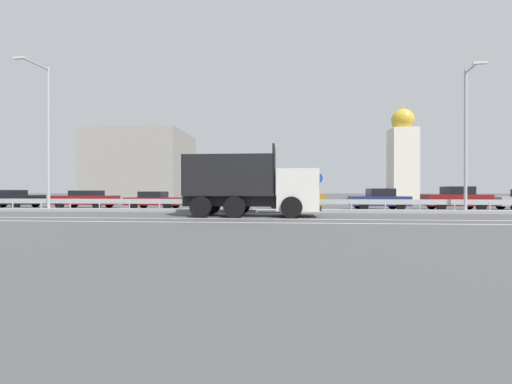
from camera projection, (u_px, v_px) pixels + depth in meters
ground_plane at (267, 215)px, 18.72m from camera, size 320.00×320.00×0.00m
lane_strip_0 at (247, 219)px, 15.91m from camera, size 64.34×0.16×0.01m
lane_strip_1 at (242, 223)px, 14.05m from camera, size 64.34×0.16×0.01m
median_island at (269, 211)px, 20.90m from camera, size 35.39×1.10×0.18m
median_guardrail at (269, 202)px, 21.80m from camera, size 64.34×0.09×0.78m
dump_truck at (267, 192)px, 17.63m from camera, size 6.92×2.74×3.60m
median_road_sign at (317, 191)px, 20.65m from camera, size 0.73×0.16×2.44m
street_lamp_0 at (46, 131)px, 21.80m from camera, size 0.71×2.40×9.25m
street_lamp_1 at (467, 134)px, 19.91m from camera, size 0.72×1.95×8.41m
parked_car_1 at (9, 199)px, 26.14m from camera, size 4.76×2.25×1.38m
parked_car_2 at (85, 199)px, 25.58m from camera, size 4.71×1.98×1.34m
parked_car_3 at (155, 200)px, 24.68m from camera, size 3.97×2.07×1.27m
parked_car_4 at (225, 200)px, 24.36m from camera, size 4.34×2.02×1.30m
parked_car_5 at (293, 199)px, 23.78m from camera, size 4.27×2.00×1.45m
parked_car_6 at (379, 199)px, 23.57m from camera, size 3.86×1.98×1.47m
parked_car_7 at (456, 198)px, 23.18m from camera, size 4.05×2.06×1.60m
background_building_0 at (142, 167)px, 43.19m from camera, size 11.16×9.82×8.59m
church_tower at (403, 155)px, 50.13m from camera, size 3.60×3.60×14.21m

